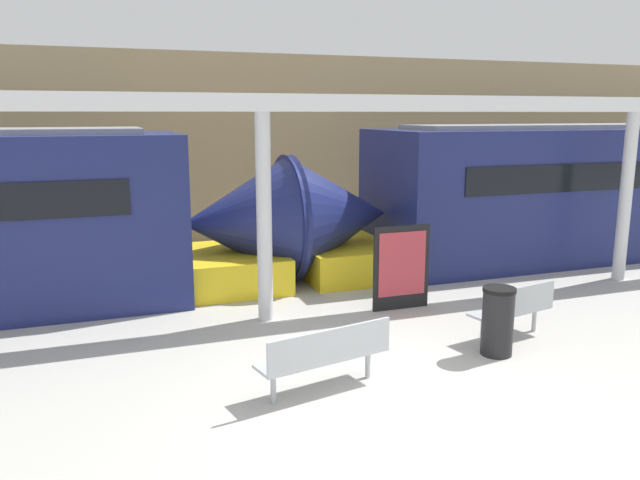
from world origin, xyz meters
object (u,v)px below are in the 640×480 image
Objects in this scene: bench_near at (326,353)px; poster_board at (401,267)px; train_left at (605,192)px; trash_bin at (498,321)px; support_column_far at (626,198)px; bench_far at (515,307)px; support_column_near at (264,219)px.

poster_board reaches higher than bench_near.
train_left is 10.97× the size of poster_board.
trash_bin is (-6.72, -5.03, -1.01)m from train_left.
train_left is 4.78× the size of support_column_far.
trash_bin is at bearing -4.82° from bench_near.
train_left is at bearing 17.56° from bench_near.
bench_far is at bearing -64.84° from poster_board.
poster_board is 5.38m from support_column_far.
train_left is 10.96m from bench_near.
bench_far is 4.23m from support_column_near.
bench_near is at bearing -131.64° from poster_board.
support_column_near is at bearing 135.93° from trash_bin.
support_column_near is at bearing 174.17° from poster_board.
support_column_near is at bearing -166.02° from train_left.
train_left is 2.95m from support_column_far.
bench_near and bench_far have the same top height.
bench_far is at bearing 0.91° from bench_near.
bench_far is 1.50× the size of trash_bin.
poster_board is 0.44× the size of support_column_near.
bench_near is 3.71m from poster_board.
bench_near is at bearing -158.70° from support_column_far.
train_left is at bearing 13.98° from support_column_near.
support_column_far is (5.28, 0.25, 0.97)m from poster_board.
bench_near is at bearing -172.87° from trash_bin.
train_left is 9.15× the size of bench_near.
poster_board is at bearing 36.41° from bench_near.
poster_board reaches higher than trash_bin.
support_column_near is at bearing 180.00° from support_column_far.
support_column_far is (7.72, 0.00, 0.00)m from support_column_near.
bench_far is 0.43× the size of support_column_near.
trash_bin reaches higher than bench_near.
support_column_near is at bearing 134.77° from bench_far.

